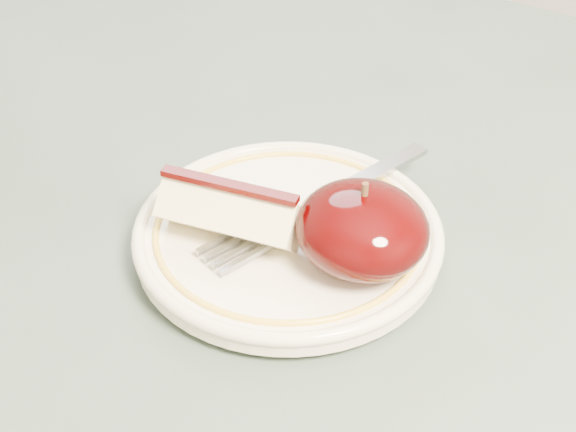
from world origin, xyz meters
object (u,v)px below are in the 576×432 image
Objects in this scene: table at (249,321)px; apple_half at (362,229)px; plate at (288,233)px; fork at (318,204)px.

apple_half is at bearing -1.20° from table.
plate is 2.46× the size of apple_half.
plate is 0.06m from apple_half.
plate is 0.03m from fork.
apple_half reaches higher than plate.
table is 0.12m from fork.
apple_half reaches higher than table.
apple_half is 0.43× the size of fork.
fork is (0.04, 0.03, 0.11)m from table.
apple_half is 0.06m from fork.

